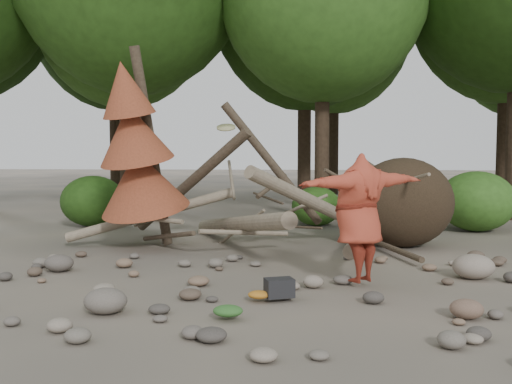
{
  "coord_description": "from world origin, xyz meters",
  "views": [
    {
      "loc": [
        0.31,
        -8.44,
        2.1
      ],
      "look_at": [
        -0.44,
        1.5,
        1.4
      ],
      "focal_mm": 40.0,
      "sensor_mm": 36.0,
      "label": 1
    }
  ],
  "objects": [
    {
      "name": "boulder_front_right",
      "position": [
        2.43,
        -1.2,
        0.13
      ],
      "size": [
        0.42,
        0.38,
        0.25
      ],
      "primitive_type": "ellipsoid",
      "color": "brown",
      "rests_on": "ground"
    },
    {
      "name": "boulder_mid_left",
      "position": [
        -3.89,
        1.17,
        0.15
      ],
      "size": [
        0.51,
        0.45,
        0.3
      ],
      "primitive_type": "ellipsoid",
      "color": "#5A534C",
      "rests_on": "ground"
    },
    {
      "name": "boulder_mid_right",
      "position": [
        3.2,
        1.14,
        0.21
      ],
      "size": [
        0.69,
        0.62,
        0.41
      ],
      "primitive_type": "ellipsoid",
      "color": "gray",
      "rests_on": "ground"
    },
    {
      "name": "bush_mid",
      "position": [
        0.8,
        7.8,
        0.56
      ],
      "size": [
        1.4,
        1.4,
        1.12
      ],
      "primitive_type": "ellipsoid",
      "color": "#2D5A1A",
      "rests_on": "ground"
    },
    {
      "name": "dead_conifer",
      "position": [
        -3.12,
        3.37,
        2.11
      ],
      "size": [
        2.06,
        2.16,
        4.35
      ],
      "color": "#4C3F30",
      "rests_on": "ground"
    },
    {
      "name": "bush_left",
      "position": [
        -5.5,
        7.2,
        0.72
      ],
      "size": [
        1.8,
        1.8,
        1.44
      ],
      "primitive_type": "ellipsoid",
      "color": "#224712",
      "rests_on": "ground"
    },
    {
      "name": "ground",
      "position": [
        0.0,
        0.0,
        0.0
      ],
      "size": [
        120.0,
        120.0,
        0.0
      ],
      "primitive_type": "plane",
      "color": "#514C44",
      "rests_on": "ground"
    },
    {
      "name": "frisbee_thrower",
      "position": [
        1.24,
        0.46,
        1.08
      ],
      "size": [
        3.46,
        2.03,
        2.49
      ],
      "color": "#A83925",
      "rests_on": "ground"
    },
    {
      "name": "cloth_orange",
      "position": [
        -0.24,
        -0.6,
        0.06
      ],
      "size": [
        0.31,
        0.25,
        0.11
      ],
      "primitive_type": "ellipsoid",
      "color": "#AD6B1D",
      "rests_on": "ground"
    },
    {
      "name": "deadfall_pile",
      "position": [
        2.02,
        4.24,
        0.95
      ],
      "size": [
        8.55,
        5.24,
        3.3
      ],
      "color": "#332619",
      "rests_on": "ground"
    },
    {
      "name": "backpack",
      "position": [
        0.04,
        -0.53,
        0.13
      ],
      "size": [
        0.46,
        0.38,
        0.26
      ],
      "primitive_type": "cube",
      "rotation": [
        0.0,
        0.0,
        0.34
      ],
      "color": "black",
      "rests_on": "ground"
    },
    {
      "name": "cloth_green",
      "position": [
        -0.57,
        -1.5,
        0.07
      ],
      "size": [
        0.38,
        0.31,
        0.14
      ],
      "primitive_type": "ellipsoid",
      "color": "#2F6126",
      "rests_on": "ground"
    },
    {
      "name": "bush_right",
      "position": [
        5.0,
        7.0,
        0.8
      ],
      "size": [
        2.0,
        2.0,
        1.6
      ],
      "primitive_type": "ellipsoid",
      "color": "#386A21",
      "rests_on": "ground"
    },
    {
      "name": "boulder_front_left",
      "position": [
        -2.19,
        -1.32,
        0.17
      ],
      "size": [
        0.56,
        0.5,
        0.34
      ],
      "primitive_type": "ellipsoid",
      "color": "#686057",
      "rests_on": "ground"
    }
  ]
}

